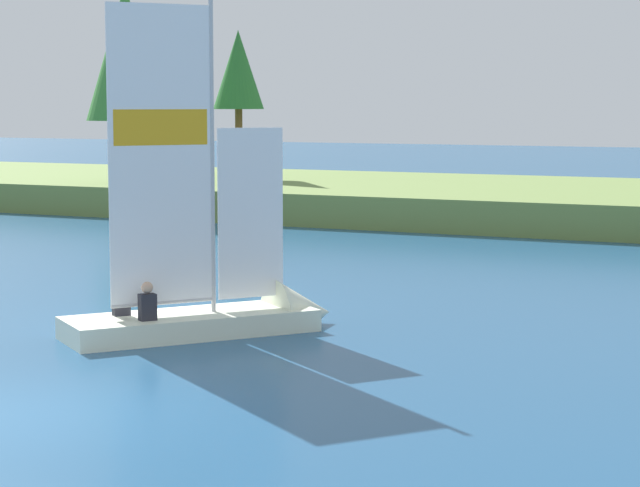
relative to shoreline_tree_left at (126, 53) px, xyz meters
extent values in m
plane|color=navy|center=(15.82, -25.47, -5.85)|extent=(200.00, 200.00, 0.00)
cube|color=olive|center=(15.82, 4.46, -5.32)|extent=(80.00, 13.42, 1.08)
cylinder|color=brown|center=(0.00, 0.00, -3.62)|extent=(0.35, 0.35, 2.32)
cone|color=#387F33|center=(0.00, 0.00, 0.02)|extent=(2.96, 2.96, 4.97)
cylinder|color=brown|center=(1.99, 4.88, -3.42)|extent=(0.29, 0.29, 2.72)
cone|color=#286B2D|center=(1.99, 4.88, -0.50)|extent=(2.02, 2.02, 3.11)
cube|color=silver|center=(14.83, -19.86, -5.66)|extent=(3.87, 4.41, 0.39)
cone|color=silver|center=(16.17, -18.11, -5.66)|extent=(1.74, 1.70, 1.35)
cylinder|color=#B7B7BC|center=(15.10, -19.51, -2.64)|extent=(0.08, 0.08, 5.66)
cube|color=white|center=(14.53, -20.26, -2.67)|extent=(1.16, 1.51, 5.09)
cube|color=orange|center=(14.53, -20.26, -2.21)|extent=(1.05, 1.36, 0.61)
cube|color=white|center=(15.54, -18.93, -3.75)|extent=(0.79, 1.02, 3.03)
cylinder|color=#B7B7BC|center=(14.53, -20.26, -5.25)|extent=(1.19, 1.53, 0.06)
cube|color=#26262D|center=(14.54, -20.78, -5.24)|extent=(0.33, 0.34, 0.45)
sphere|color=tan|center=(14.54, -20.78, -4.91)|extent=(0.20, 0.20, 0.20)
cube|color=#26262D|center=(13.87, -20.57, -5.23)|extent=(0.33, 0.34, 0.48)
sphere|color=tan|center=(13.87, -20.57, -4.88)|extent=(0.20, 0.20, 0.20)
camera|label=1|loc=(26.03, -38.11, -1.78)|focal=69.09mm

